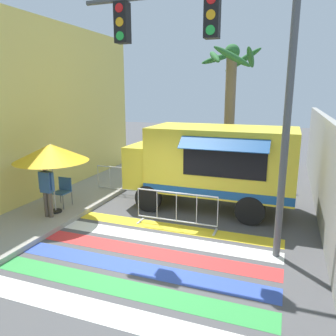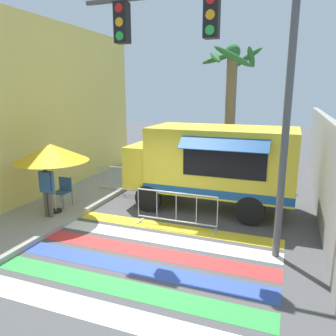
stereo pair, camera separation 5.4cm
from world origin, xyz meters
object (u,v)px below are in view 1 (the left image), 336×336
food_truck (209,161)px  palm_tree (230,94)px  traffic_signal_pole (215,55)px  folding_chair (63,189)px  barricade_front (176,210)px  patio_umbrella (51,153)px  vendor_person (47,187)px  barricade_side (122,181)px

food_truck → palm_tree: palm_tree is taller
traffic_signal_pole → folding_chair: (-4.98, 0.87, -3.80)m
barricade_front → folding_chair: bearing=178.6°
food_truck → traffic_signal_pole: (0.68, -2.65, 2.93)m
food_truck → traffic_signal_pole: traffic_signal_pole is taller
folding_chair → barricade_front: folding_chair is taller
traffic_signal_pole → patio_umbrella: 5.45m
patio_umbrella → barricade_front: 4.01m
folding_chair → traffic_signal_pole: bearing=-17.1°
vendor_person → palm_tree: (4.07, 6.33, 2.58)m
traffic_signal_pole → palm_tree: bearing=96.4°
traffic_signal_pole → patio_umbrella: bearing=176.8°
folding_chair → vendor_person: (0.22, -0.97, 0.36)m
patio_umbrella → folding_chair: (-0.15, 0.60, -1.29)m
palm_tree → vendor_person: bearing=-122.7°
food_truck → vendor_person: 4.95m
vendor_person → barricade_front: (3.64, 0.87, -0.53)m
traffic_signal_pole → barricade_side: size_ratio=3.10×
food_truck → barricade_side: 3.49m
traffic_signal_pole → vendor_person: (-4.76, -0.10, -3.44)m
folding_chair → palm_tree: size_ratio=0.16×
food_truck → barricade_front: size_ratio=2.23×
barricade_front → barricade_side: 3.60m
patio_umbrella → folding_chair: 1.43m
traffic_signal_pole → vendor_person: 5.88m
folding_chair → patio_umbrella: bearing=-83.0°
patio_umbrella → folding_chair: bearing=104.3°
patio_umbrella → vendor_person: 1.00m
barricade_front → barricade_side: same height
vendor_person → barricade_front: vendor_person is taller
palm_tree → barricade_front: bearing=-94.5°
traffic_signal_pole → folding_chair: size_ratio=7.02×
vendor_person → food_truck: bearing=19.4°
palm_tree → traffic_signal_pole: bearing=-83.6°
traffic_signal_pole → patio_umbrella: traffic_signal_pole is taller
food_truck → barricade_side: bearing=174.7°
traffic_signal_pole → patio_umbrella: size_ratio=2.93×
food_truck → folding_chair: bearing=-157.5°
folding_chair → palm_tree: bearing=44.2°
patio_umbrella → folding_chair: patio_umbrella is taller
food_truck → barricade_side: (-3.31, 0.31, -1.05)m
barricade_side → palm_tree: palm_tree is taller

